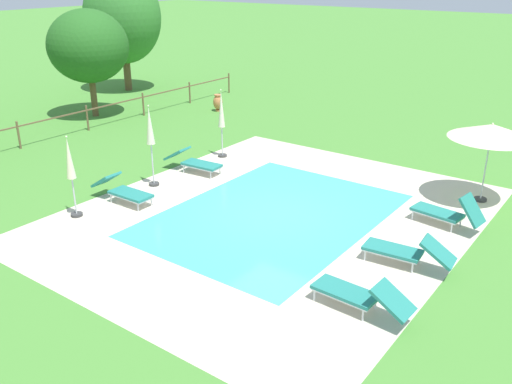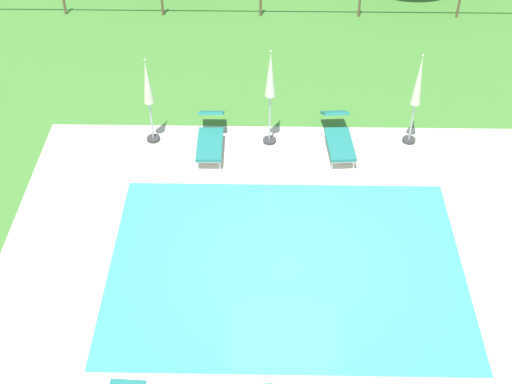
% 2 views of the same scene
% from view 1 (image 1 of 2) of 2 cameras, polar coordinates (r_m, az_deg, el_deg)
% --- Properties ---
extents(ground_plane, '(160.00, 160.00, 0.00)m').
position_cam_1_polar(ground_plane, '(15.11, 1.77, -2.41)').
color(ground_plane, '#478433').
extents(pool_deck_paving, '(11.76, 9.83, 0.01)m').
position_cam_1_polar(pool_deck_paving, '(15.11, 1.77, -2.39)').
color(pool_deck_paving, beige).
rests_on(pool_deck_paving, ground).
extents(swimming_pool_water, '(7.12, 5.20, 0.01)m').
position_cam_1_polar(swimming_pool_water, '(15.11, 1.77, -2.39)').
color(swimming_pool_water, '#42CCD6').
rests_on(swimming_pool_water, ground).
extents(pool_coping_rim, '(7.60, 5.68, 0.01)m').
position_cam_1_polar(pool_coping_rim, '(15.11, 1.77, -2.37)').
color(pool_coping_rim, beige).
rests_on(pool_coping_rim, ground).
extents(sun_lounger_north_near_steps, '(0.75, 2.08, 0.77)m').
position_cam_1_polar(sun_lounger_north_near_steps, '(18.30, -6.40, 3.15)').
color(sun_lounger_north_near_steps, '#237A70').
rests_on(sun_lounger_north_near_steps, ground).
extents(sun_lounger_north_mid, '(0.85, 1.90, 1.00)m').
position_cam_1_polar(sun_lounger_north_mid, '(15.16, 19.16, -1.98)').
color(sun_lounger_north_mid, '#237A70').
rests_on(sun_lounger_north_mid, ground).
extents(sun_lounger_north_far, '(0.63, 2.04, 0.78)m').
position_cam_1_polar(sun_lounger_north_far, '(16.27, -13.57, 0.19)').
color(sun_lounger_north_far, '#237A70').
rests_on(sun_lounger_north_far, ground).
extents(sun_lounger_north_end, '(0.70, 2.07, 0.76)m').
position_cam_1_polar(sun_lounger_north_end, '(11.13, 10.56, -10.38)').
color(sun_lounger_north_end, '#237A70').
rests_on(sun_lounger_north_end, ground).
extents(sun_lounger_south_mid, '(0.78, 2.07, 0.80)m').
position_cam_1_polar(sun_lounger_south_mid, '(12.93, 15.21, -5.90)').
color(sun_lounger_south_mid, '#237A70').
rests_on(sun_lounger_south_mid, ground).
extents(patio_umbrella_open_foreground, '(2.33, 2.33, 2.33)m').
position_cam_1_polar(patio_umbrella_open_foreground, '(16.67, 23.20, 5.76)').
color(patio_umbrella_open_foreground, '#383838').
rests_on(patio_umbrella_open_foreground, ground).
extents(patio_umbrella_closed_row_west, '(0.32, 0.32, 2.28)m').
position_cam_1_polar(patio_umbrella_closed_row_west, '(15.31, -18.68, 2.61)').
color(patio_umbrella_closed_row_west, '#383838').
rests_on(patio_umbrella_closed_row_west, ground).
extents(patio_umbrella_closed_row_mid_west, '(0.32, 0.32, 2.43)m').
position_cam_1_polar(patio_umbrella_closed_row_mid_west, '(19.42, -3.60, 8.01)').
color(patio_umbrella_closed_row_mid_west, '#383838').
rests_on(patio_umbrella_closed_row_mid_west, ground).
extents(patio_umbrella_closed_row_centre, '(0.32, 0.32, 2.54)m').
position_cam_1_polar(patio_umbrella_closed_row_centre, '(16.92, -10.89, 6.07)').
color(patio_umbrella_closed_row_centre, '#383838').
rests_on(patio_umbrella_closed_row_centre, ground).
extents(terracotta_urn_near_fence, '(0.44, 0.44, 0.79)m').
position_cam_1_polar(terracotta_urn_near_fence, '(26.33, -3.97, 9.25)').
color(terracotta_urn_near_fence, '#C67547').
rests_on(terracotta_urn_near_fence, ground).
extents(perimeter_fence, '(21.88, 0.08, 1.05)m').
position_cam_1_polar(perimeter_fence, '(23.13, -20.16, 6.81)').
color(perimeter_fence, brown).
rests_on(perimeter_fence, ground).
extents(tree_west_mid, '(4.06, 4.06, 6.33)m').
position_cam_1_polar(tree_west_mid, '(31.41, -13.66, 17.20)').
color(tree_west_mid, brown).
rests_on(tree_west_mid, ground).
extents(tree_east_mid, '(3.51, 3.51, 4.70)m').
position_cam_1_polar(tree_east_mid, '(25.99, -16.98, 14.22)').
color(tree_east_mid, brown).
rests_on(tree_east_mid, ground).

